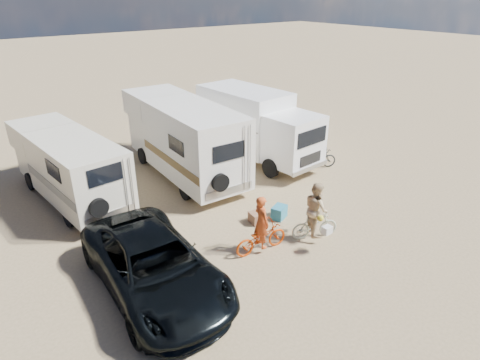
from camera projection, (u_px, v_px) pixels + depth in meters
ground at (305, 246)px, 12.81m from camera, size 140.00×140.00×0.00m
rv_main at (183, 140)px, 17.12m from camera, size 2.75×7.21×3.15m
rv_left at (69, 168)px, 15.16m from camera, size 2.66×6.54×2.54m
box_truck at (258, 127)px, 18.70m from camera, size 2.73×6.46×3.16m
dark_suv at (154, 265)px, 10.66m from camera, size 2.81×5.63×1.53m
bike_man at (261, 238)px, 12.38m from camera, size 1.81×0.81×0.92m
bike_woman at (315, 225)px, 13.05m from camera, size 1.58×1.02×0.93m
rider_man at (261, 227)px, 12.22m from camera, size 0.47×0.66×1.69m
rider_woman at (316, 214)px, 12.86m from camera, size 0.96×1.06×1.77m
bike_parked at (317, 158)px, 18.20m from camera, size 1.85×1.34×0.92m
cooler at (279, 212)px, 14.28m from camera, size 0.67×0.59×0.45m
crate at (257, 217)px, 14.02m from camera, size 0.53×0.53×0.37m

